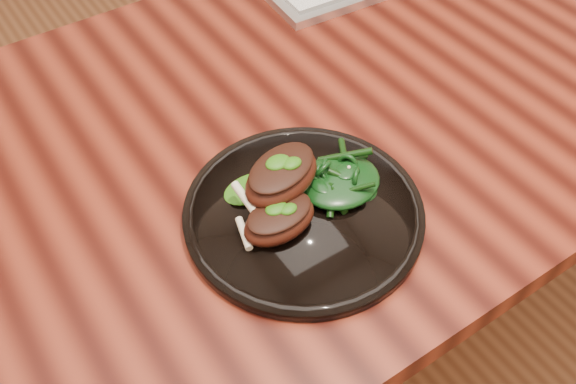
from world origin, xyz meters
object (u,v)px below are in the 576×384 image
Objects in this scene: desk at (321,139)px; lamb_chop_front at (279,219)px; plate at (304,213)px; greens_heap at (340,177)px.

desk is 15.57× the size of lamb_chop_front.
desk is 5.32× the size of plate.
lamb_chop_front reaches higher than greens_heap.
greens_heap is (-0.10, -0.17, 0.12)m from desk.
plate reaches higher than desk.
plate is at bearing -132.10° from desk.
desk is at bearing 47.90° from plate.
lamb_chop_front is (-0.04, -0.01, 0.03)m from plate.
greens_heap is at bearing -120.14° from desk.
plate is (-0.16, -0.17, 0.09)m from desk.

